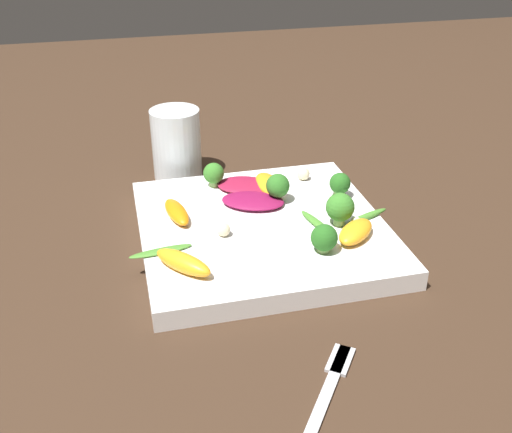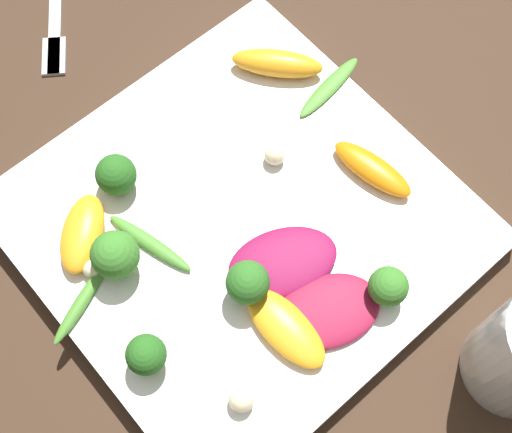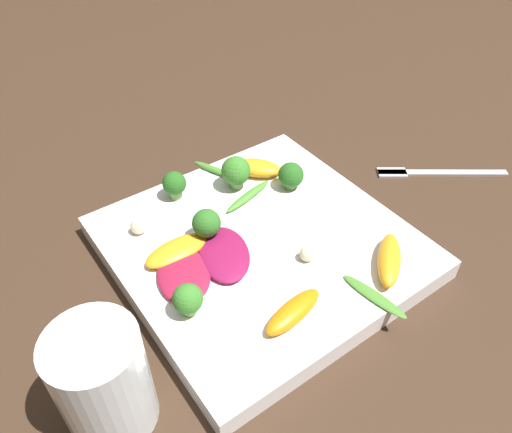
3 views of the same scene
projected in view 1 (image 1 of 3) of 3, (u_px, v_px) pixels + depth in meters
name	position (u px, v px, depth m)	size (l,w,h in m)	color
ground_plane	(262.00, 239.00, 0.78)	(2.40, 2.40, 0.00)	#382619
plate	(262.00, 230.00, 0.78)	(0.31, 0.31, 0.03)	white
drinking_glass	(176.00, 144.00, 0.92)	(0.08, 0.08, 0.11)	white
fork	(326.00, 394.00, 0.54)	(0.15, 0.12, 0.01)	#B2B2B7
radicchio_leaf_0	(252.00, 201.00, 0.81)	(0.08, 0.10, 0.01)	maroon
radicchio_leaf_1	(243.00, 185.00, 0.85)	(0.08, 0.09, 0.01)	maroon
orange_segment_0	(356.00, 232.00, 0.73)	(0.07, 0.07, 0.02)	orange
orange_segment_1	(269.00, 184.00, 0.85)	(0.08, 0.04, 0.01)	orange
orange_segment_2	(177.00, 212.00, 0.78)	(0.08, 0.04, 0.02)	orange
orange_segment_3	(183.00, 262.00, 0.67)	(0.07, 0.07, 0.02)	orange
broccoli_floret_0	(324.00, 238.00, 0.70)	(0.03, 0.03, 0.04)	#7A9E51
broccoli_floret_1	(214.00, 174.00, 0.85)	(0.03, 0.03, 0.04)	#84AD5B
broccoli_floret_2	(340.00, 208.00, 0.75)	(0.04, 0.04, 0.04)	#84AD5B
broccoli_floret_3	(278.00, 186.00, 0.81)	(0.03, 0.03, 0.04)	#7A9E51
broccoli_floret_4	(340.00, 184.00, 0.82)	(0.03, 0.03, 0.04)	#7A9E51
arugula_sprig_0	(161.00, 251.00, 0.71)	(0.03, 0.08, 0.00)	#47842D
arugula_sprig_1	(367.00, 216.00, 0.78)	(0.03, 0.07, 0.01)	#47842D
arugula_sprig_2	(318.00, 224.00, 0.76)	(0.08, 0.03, 0.01)	#47842D
macadamia_nut_0	(356.00, 222.00, 0.76)	(0.01, 0.01, 0.01)	beige
macadamia_nut_1	(303.00, 174.00, 0.87)	(0.02, 0.02, 0.02)	beige
macadamia_nut_2	(224.00, 230.00, 0.74)	(0.02, 0.02, 0.02)	beige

